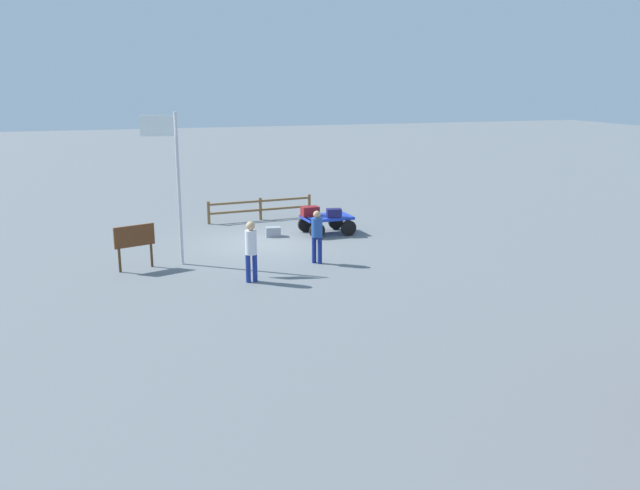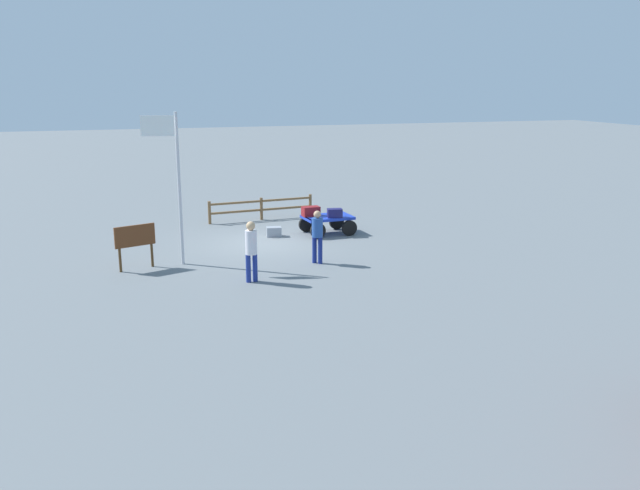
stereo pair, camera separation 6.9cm
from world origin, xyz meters
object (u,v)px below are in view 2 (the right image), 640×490
Objects in this scene: suitcase_grey at (335,213)px; flagpole at (173,172)px; worker_trailing at (251,247)px; suitcase_maroon at (274,232)px; signboard at (135,239)px; worker_lead at (317,233)px; suitcase_olive at (311,211)px; luggage_cart at (327,221)px.

suitcase_grey is 6.67m from flagpole.
worker_trailing is at bearing 125.60° from flagpole.
suitcase_maroon is 0.33× the size of worker_trailing.
suitcase_maroon is 0.12× the size of flagpole.
worker_lead is at bearing 169.45° from signboard.
suitcase_maroon is 5.41m from flagpole.
worker_lead is at bearing 63.09° from suitcase_grey.
suitcase_maroon is 0.42× the size of signboard.
signboard is (6.42, 2.98, 0.08)m from suitcase_olive.
worker_lead reaches higher than suitcase_grey.
luggage_cart is at bearing 163.81° from suitcase_olive.
worker_trailing reaches higher than worker_lead.
suitcase_grey is 0.12× the size of flagpole.
worker_trailing reaches higher than suitcase_grey.
flagpole is at bearing -15.97° from worker_lead.
suitcase_olive is 6.29m from worker_trailing.
suitcase_grey is at bearing 118.23° from luggage_cart.
flagpole is (5.75, 2.63, 2.39)m from luggage_cart.
luggage_cart is 4.16m from worker_lead.
suitcase_olive is 0.37× the size of worker_trailing.
worker_trailing is at bearing 57.62° from suitcase_olive.
flagpole is 3.43× the size of signboard.
luggage_cart is 7.56m from signboard.
flagpole reaches higher than worker_lead.
worker_lead reaches higher than luggage_cart.
signboard is (3.05, -2.33, -0.09)m from worker_trailing.
worker_trailing is (1.95, 5.32, 0.85)m from suitcase_maroon.
signboard is at bearing 8.37° from flagpole.
worker_lead reaches higher than suitcase_maroon.
suitcase_olive is at bearing -122.38° from worker_trailing.
worker_lead is (-0.41, 4.00, 0.81)m from suitcase_maroon.
worker_lead is at bearing 67.50° from luggage_cart.
luggage_cart is 0.41× the size of flagpole.
worker_trailing is 1.29× the size of signboard.
flagpole is at bearing 24.56° from luggage_cart.
worker_trailing is 3.84m from signboard.
signboard reaches higher than suitcase_maroon.
flagpole is at bearing -54.40° from worker_trailing.
suitcase_grey is at bearing -130.70° from worker_trailing.
signboard is at bearing 21.88° from luggage_cart.
luggage_cart is 6.51m from worker_trailing.
worker_lead reaches higher than suitcase_olive.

